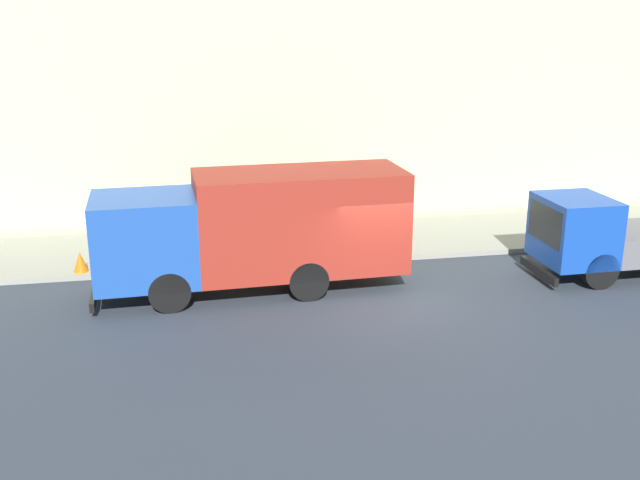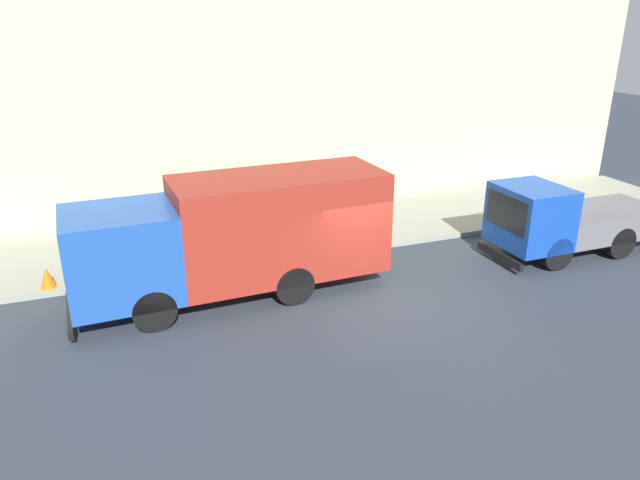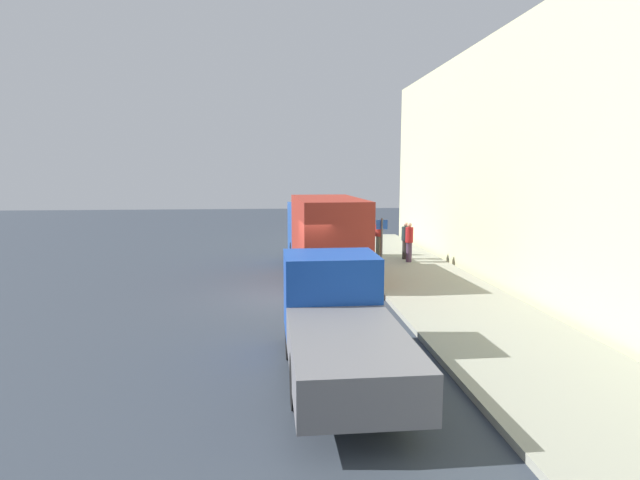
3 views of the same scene
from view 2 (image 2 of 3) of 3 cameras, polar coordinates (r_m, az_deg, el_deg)
ground at (r=15.98m, az=4.89°, el=-5.51°), size 80.00×80.00×0.00m
sidewalk at (r=20.27m, az=-1.20°, el=0.74°), size 4.16×30.00×0.16m
building_facade at (r=21.60m, az=-3.64°, el=14.35°), size 0.50×30.00×9.20m
large_utility_truck at (r=15.50m, az=-7.99°, el=0.62°), size 2.67×8.33×3.21m
small_flatbed_truck at (r=19.81m, az=22.46°, el=1.78°), size 2.18×5.74×2.33m
pedestrian_walking at (r=19.27m, az=-15.92°, el=2.01°), size 0.43×0.43×1.77m
pedestrian_standing at (r=18.36m, az=-21.89°, el=0.17°), size 0.41×0.41×1.70m
pedestrian_third at (r=19.28m, az=-18.20°, el=1.66°), size 0.53×0.53×1.72m
traffic_cone_orange at (r=17.61m, az=-24.77°, el=-3.28°), size 0.41×0.41×0.59m
street_sign_post at (r=17.80m, az=-5.61°, el=2.59°), size 0.44×0.08×2.28m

